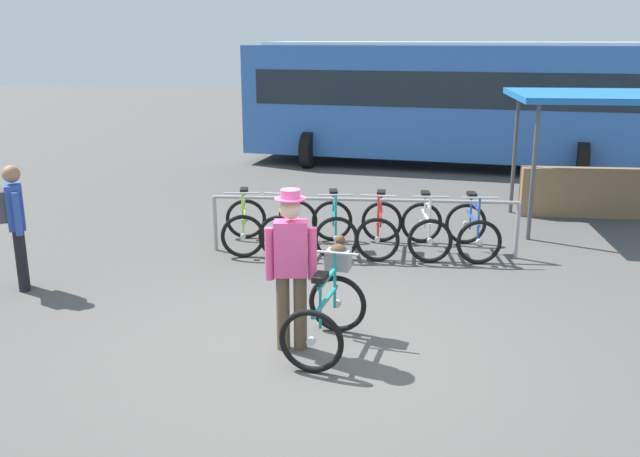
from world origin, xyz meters
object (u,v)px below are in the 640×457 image
(featured_bicycle, at_px, (328,303))
(market_stall, at_px, (598,144))
(person_with_featured_bike, at_px, (291,264))
(racked_bike_yellow, at_px, (289,226))
(racked_bike_blue, at_px, (472,230))
(racked_bike_teal, at_px, (334,227))
(pedestrian_with_backpack, at_px, (15,220))
(bus_distant, at_px, (446,97))
(racked_bike_lime, at_px, (244,225))
(racked_bike_white, at_px, (426,229))
(racked_bike_red, at_px, (380,228))

(featured_bicycle, bearing_deg, market_stall, 49.91)
(featured_bicycle, distance_m, person_with_featured_bike, 0.61)
(racked_bike_yellow, height_order, racked_bike_blue, same)
(racked_bike_teal, height_order, featured_bicycle, featured_bicycle)
(racked_bike_yellow, relative_size, featured_bicycle, 0.96)
(racked_bike_teal, xyz_separation_m, pedestrian_with_backpack, (-4.03, -1.91, 0.57))
(person_with_featured_bike, relative_size, pedestrian_with_backpack, 1.05)
(featured_bicycle, relative_size, person_with_featured_bike, 0.73)
(racked_bike_teal, height_order, market_stall, market_stall)
(person_with_featured_bike, height_order, bus_distant, bus_distant)
(racked_bike_yellow, bearing_deg, featured_bicycle, -78.10)
(racked_bike_lime, relative_size, pedestrian_with_backpack, 0.70)
(racked_bike_white, relative_size, market_stall, 0.34)
(racked_bike_red, bearing_deg, racked_bike_white, -2.25)
(person_with_featured_bike, xyz_separation_m, bus_distant, (2.95, 11.01, 0.79))
(bus_distant, bearing_deg, racked_bike_teal, -109.20)
(racked_bike_lime, distance_m, racked_bike_teal, 1.40)
(racked_bike_yellow, height_order, racked_bike_white, same)
(racked_bike_teal, distance_m, pedestrian_with_backpack, 4.50)
(racked_bike_blue, height_order, bus_distant, bus_distant)
(racked_bike_lime, bearing_deg, racked_bike_teal, -2.25)
(racked_bike_white, relative_size, featured_bicycle, 0.88)
(racked_bike_yellow, xyz_separation_m, bus_distant, (3.30, 7.44, 1.37))
(racked_bike_blue, height_order, market_stall, market_stall)
(racked_bike_lime, distance_m, featured_bicycle, 3.79)
(racked_bike_yellow, bearing_deg, bus_distant, 66.08)
(racked_bike_teal, relative_size, racked_bike_blue, 1.06)
(racked_bike_teal, bearing_deg, featured_bicycle, -89.46)
(racked_bike_white, distance_m, person_with_featured_bike, 3.94)
(racked_bike_white, height_order, market_stall, market_stall)
(racked_bike_yellow, distance_m, person_with_featured_bike, 3.63)
(racked_bike_teal, relative_size, bus_distant, 0.11)
(racked_bike_white, bearing_deg, racked_bike_blue, -2.25)
(racked_bike_red, height_order, featured_bicycle, featured_bicycle)
(racked_bike_lime, relative_size, racked_bike_teal, 0.99)
(bus_distant, distance_m, market_stall, 5.92)
(person_with_featured_bike, bearing_deg, pedestrian_with_backpack, 156.16)
(racked_bike_yellow, xyz_separation_m, racked_bike_white, (2.10, -0.08, 0.00))
(racked_bike_red, bearing_deg, racked_bike_teal, 177.75)
(racked_bike_white, bearing_deg, market_stall, 31.85)
(pedestrian_with_backpack, height_order, market_stall, market_stall)
(racked_bike_lime, relative_size, racked_bike_red, 0.99)
(racked_bike_teal, relative_size, pedestrian_with_backpack, 0.71)
(racked_bike_lime, height_order, featured_bicycle, featured_bicycle)
(racked_bike_teal, bearing_deg, racked_bike_blue, -2.25)
(racked_bike_lime, distance_m, racked_bike_yellow, 0.70)
(racked_bike_teal, bearing_deg, racked_bike_white, -2.25)
(racked_bike_yellow, bearing_deg, person_with_featured_bike, -84.37)
(racked_bike_lime, xyz_separation_m, racked_bike_teal, (1.40, -0.05, -0.00))
(racked_bike_yellow, relative_size, racked_bike_red, 1.03)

